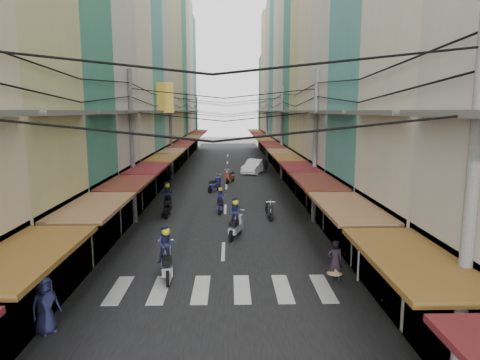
{
  "coord_description": "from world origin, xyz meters",
  "views": [
    {
      "loc": [
        0.31,
        -19.85,
        6.06
      ],
      "look_at": [
        0.91,
        5.86,
        1.88
      ],
      "focal_mm": 32.0,
      "sensor_mm": 36.0,
      "label": 1
    }
  ],
  "objects": [
    {
      "name": "sidewalk_left",
      "position": [
        -6.5,
        20.0,
        0.03
      ],
      "size": [
        3.0,
        80.0,
        0.06
      ],
      "primitive_type": "cube",
      "color": "gray",
      "rests_on": "ground"
    },
    {
      "name": "parked_scooters",
      "position": [
        4.31,
        -3.32,
        0.47
      ],
      "size": [
        13.27,
        14.79,
        0.98
      ],
      "color": "black",
      "rests_on": "ground"
    },
    {
      "name": "moving_scooters",
      "position": [
        -0.93,
        3.46,
        0.57
      ],
      "size": [
        6.33,
        22.91,
        1.99
      ],
      "color": "black",
      "rests_on": "ground"
    },
    {
      "name": "building_row_left",
      "position": [
        -7.92,
        16.56,
        9.78
      ],
      "size": [
        7.8,
        67.67,
        23.7
      ],
      "color": "beige",
      "rests_on": "ground"
    },
    {
      "name": "pedestrians",
      "position": [
        -4.58,
        4.55,
        1.05
      ],
      "size": [
        11.89,
        24.72,
        2.22
      ],
      "color": "black",
      "rests_on": "ground"
    },
    {
      "name": "crosswalk",
      "position": [
        -0.0,
        -6.0,
        0.03
      ],
      "size": [
        7.55,
        2.4,
        0.01
      ],
      "color": "silver",
      "rests_on": "ground"
    },
    {
      "name": "sidewalk_right",
      "position": [
        6.5,
        20.0,
        0.03
      ],
      "size": [
        3.0,
        80.0,
        0.06
      ],
      "primitive_type": "cube",
      "color": "gray",
      "rests_on": "ground"
    },
    {
      "name": "ground",
      "position": [
        0.0,
        0.0,
        0.0
      ],
      "size": [
        160.0,
        160.0,
        0.0
      ],
      "primitive_type": "plane",
      "color": "slate",
      "rests_on": "ground"
    },
    {
      "name": "utility_poles",
      "position": [
        0.0,
        15.01,
        6.59
      ],
      "size": [
        10.2,
        66.13,
        8.2
      ],
      "color": "gray",
      "rests_on": "ground"
    },
    {
      "name": "traffic_sign",
      "position": [
        4.86,
        -5.39,
        2.16
      ],
      "size": [
        0.1,
        0.65,
        2.96
      ],
      "color": "gray",
      "rests_on": "ground"
    },
    {
      "name": "market_umbrella",
      "position": [
        7.2,
        -7.96,
        2.05
      ],
      "size": [
        2.21,
        2.21,
        2.33
      ],
      "color": "#B2B2B7",
      "rests_on": "ground"
    },
    {
      "name": "bicycle",
      "position": [
        7.41,
        -3.0,
        0.0
      ],
      "size": [
        1.94,
        1.17,
        1.25
      ],
      "primitive_type": "imported",
      "rotation": [
        0.0,
        0.0,
        1.28
      ],
      "color": "black",
      "rests_on": "ground"
    },
    {
      "name": "building_row_right",
      "position": [
        7.92,
        16.45,
        9.41
      ],
      "size": [
        7.8,
        68.98,
        22.59
      ],
      "color": "#3A816A",
      "rests_on": "ground"
    },
    {
      "name": "white_car",
      "position": [
        2.71,
        21.47,
        0.0
      ],
      "size": [
        5.18,
        3.57,
        1.7
      ],
      "primitive_type": "imported",
      "rotation": [
        0.0,
        0.0,
        -0.39
      ],
      "color": "silver",
      "rests_on": "ground"
    },
    {
      "name": "road",
      "position": [
        0.0,
        20.0,
        0.01
      ],
      "size": [
        10.0,
        80.0,
        0.02
      ],
      "primitive_type": "cube",
      "color": "black",
      "rests_on": "ground"
    }
  ]
}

